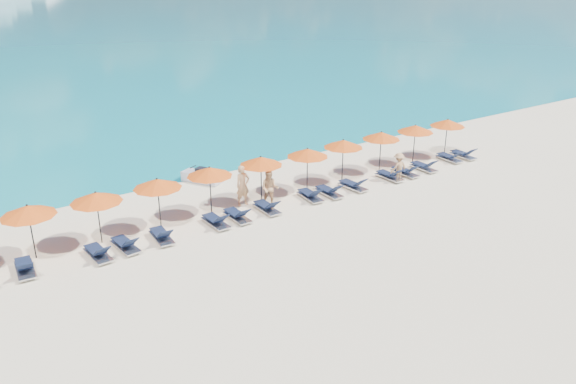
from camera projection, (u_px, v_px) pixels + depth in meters
ground at (329, 240)px, 23.45m from camera, size 1400.00×1400.00×0.00m
jetski at (202, 176)px, 29.88m from camera, size 1.75×2.30×0.77m
beachgoer_a at (243, 186)px, 26.70m from camera, size 0.72×0.48×1.96m
beachgoer_b at (270, 189)px, 26.57m from camera, size 0.99×0.94×1.78m
beachgoer_c at (399, 167)px, 29.90m from camera, size 1.02×0.50×1.56m
umbrella_1 at (28, 211)px, 21.25m from camera, size 2.10×2.10×2.28m
umbrella_2 at (96, 197)px, 22.52m from camera, size 2.10×2.10×2.28m
umbrella_3 at (157, 184)px, 23.99m from camera, size 2.10×2.10×2.28m
umbrella_4 at (209, 172)px, 25.43m from camera, size 2.10×2.10×2.28m
umbrella_5 at (261, 161)px, 26.88m from camera, size 2.10×2.10×2.28m
umbrella_6 at (307, 153)px, 28.13m from camera, size 2.10×2.10×2.28m
umbrella_7 at (343, 144)px, 29.61m from camera, size 2.10×2.10×2.28m
umbrella_8 at (381, 136)px, 31.08m from camera, size 2.10×2.10×2.28m
umbrella_9 at (415, 129)px, 32.47m from camera, size 2.10×2.10×2.28m
umbrella_10 at (448, 123)px, 33.74m from camera, size 2.10×2.10×2.28m
lounger_2 at (25, 268)px, 20.79m from camera, size 0.75×1.74×0.66m
lounger_3 at (98, 253)px, 21.89m from camera, size 0.73×1.74×0.66m
lounger_4 at (125, 244)px, 22.56m from camera, size 0.77×1.75×0.66m
lounger_5 at (162, 236)px, 23.32m from camera, size 0.75×1.74×0.66m
lounger_6 at (216, 221)px, 24.70m from camera, size 0.66×1.71×0.66m
lounger_7 at (237, 215)px, 25.28m from camera, size 0.63×1.70×0.66m
lounger_8 at (267, 207)px, 26.16m from camera, size 0.66×1.72×0.66m
lounger_9 at (310, 195)px, 27.58m from camera, size 0.79×1.75×0.66m
lounger_10 at (329, 191)px, 28.06m from camera, size 0.63×1.70×0.66m
lounger_11 at (353, 185)px, 28.88m from camera, size 0.73×1.74×0.66m
lounger_12 at (390, 175)px, 30.25m from camera, size 0.63×1.70×0.66m
lounger_13 at (405, 171)px, 30.86m from camera, size 0.62×1.70×0.66m
lounger_14 at (424, 166)px, 31.67m from camera, size 0.70×1.73×0.66m
lounger_15 at (450, 157)px, 33.25m from camera, size 0.74×1.74×0.66m
lounger_16 at (463, 154)px, 33.78m from camera, size 0.71×1.73×0.66m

